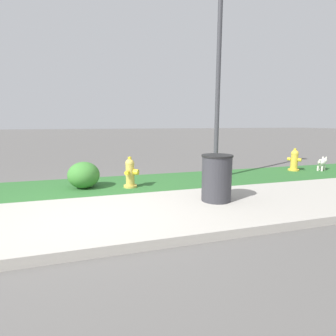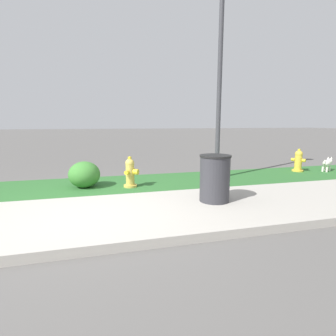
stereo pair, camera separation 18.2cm
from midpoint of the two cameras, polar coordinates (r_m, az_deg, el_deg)
ground_plane at (r=4.11m, az=-16.91°, el=-10.13°), size 120.00×120.00×0.00m
sidewalk_pavement at (r=4.11m, az=-16.91°, el=-10.07°), size 18.00×2.19×0.01m
grass_verge at (r=6.05m, az=-16.29°, el=-3.67°), size 18.00×1.84×0.01m
street_curb at (r=3.00m, az=-17.72°, el=-16.58°), size 18.00×0.16×0.12m
fire_hydrant_near_corner at (r=8.37m, az=27.08°, el=1.40°), size 0.35×0.37×0.65m
fire_hydrant_mid_block at (r=5.67m, az=-7.30°, el=-1.04°), size 0.34×0.35×0.66m
small_white_dog at (r=8.80m, az=31.87°, el=0.89°), size 0.48×0.35×0.41m
street_lamp at (r=6.89m, az=12.33°, el=27.30°), size 0.32×0.32×5.36m
trash_bin at (r=4.66m, az=11.26°, el=-2.25°), size 0.55×0.55×0.83m
shrub_bush_far_verge at (r=5.86m, az=-16.90°, el=-1.37°), size 0.66×0.66×0.56m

